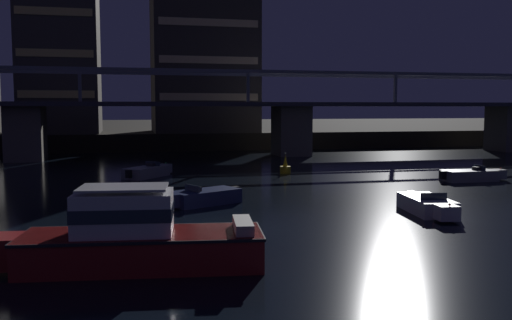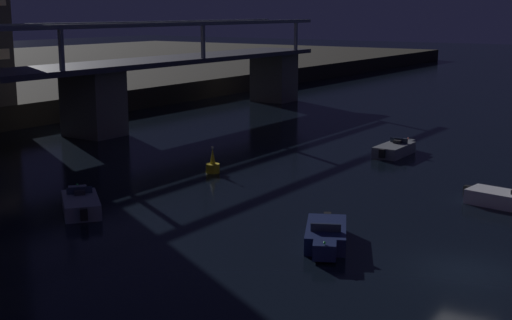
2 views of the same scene
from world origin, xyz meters
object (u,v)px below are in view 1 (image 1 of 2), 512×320
object	(u,v)px
tower_west_tall	(60,37)
speedboat_near_center	(428,205)
river_bridge	(165,118)
tower_central	(203,45)
cabin_cruiser_near_left	(133,237)
speedboat_far_left	(202,197)
speedboat_mid_left	(148,172)
speedboat_mid_center	(472,175)
channel_buoy	(285,168)

from	to	relation	value
tower_west_tall	speedboat_near_center	distance (m)	55.97
river_bridge	speedboat_near_center	bearing A→B (deg)	-72.78
tower_central	cabin_cruiser_near_left	xyz separation A→B (m)	(-10.03, -55.05, -12.60)
tower_west_tall	tower_central	xyz separation A→B (m)	(18.00, -0.60, -0.61)
tower_west_tall	speedboat_far_left	xyz separation A→B (m)	(11.87, -43.95, -13.85)
cabin_cruiser_near_left	speedboat_mid_left	world-z (taller)	cabin_cruiser_near_left
speedboat_mid_left	speedboat_far_left	size ratio (longest dim) A/B	0.94
river_bridge	tower_west_tall	bearing A→B (deg)	130.18
tower_west_tall	speedboat_near_center	size ratio (longest dim) A/B	4.67
river_bridge	tower_west_tall	world-z (taller)	tower_west_tall
speedboat_mid_left	river_bridge	bearing A→B (deg)	81.21
speedboat_mid_center	speedboat_far_left	size ratio (longest dim) A/B	1.05
speedboat_mid_left	speedboat_far_left	bearing A→B (deg)	-79.62
cabin_cruiser_near_left	speedboat_far_left	bearing A→B (deg)	71.54
river_bridge	speedboat_mid_left	bearing A→B (deg)	-98.79
tower_west_tall	speedboat_mid_left	size ratio (longest dim) A/B	5.28
speedboat_far_left	tower_west_tall	bearing A→B (deg)	105.11
river_bridge	channel_buoy	distance (m)	19.18
cabin_cruiser_near_left	channel_buoy	bearing A→B (deg)	63.07
tower_central	speedboat_mid_center	bearing A→B (deg)	-68.83
tower_west_tall	speedboat_far_left	distance (m)	47.58
tower_central	speedboat_far_left	size ratio (longest dim) A/B	4.70
speedboat_mid_center	river_bridge	bearing A→B (deg)	130.39
river_bridge	tower_central	world-z (taller)	tower_central
tower_west_tall	speedboat_mid_center	world-z (taller)	tower_west_tall
tower_west_tall	tower_central	distance (m)	18.02
speedboat_far_left	river_bridge	bearing A→B (deg)	89.81
speedboat_mid_left	tower_central	bearing A→B (deg)	74.06
channel_buoy	speedboat_mid_center	bearing A→B (deg)	-31.97
speedboat_near_center	channel_buoy	size ratio (longest dim) A/B	2.97
speedboat_mid_center	speedboat_far_left	xyz separation A→B (m)	(-20.80, -5.45, 0.00)
tower_west_tall	speedboat_near_center	xyz separation A→B (m)	(22.83, -49.19, -13.85)
river_bridge	speedboat_mid_left	distance (m)	17.07
speedboat_near_center	speedboat_far_left	xyz separation A→B (m)	(-10.96, 5.24, 0.00)
speedboat_far_left	channel_buoy	world-z (taller)	channel_buoy
tower_central	speedboat_near_center	xyz separation A→B (m)	(4.83, -48.59, -13.24)
tower_central	speedboat_far_left	world-z (taller)	tower_central
river_bridge	cabin_cruiser_near_left	size ratio (longest dim) A/B	9.73
river_bridge	speedboat_mid_center	distance (m)	32.18
speedboat_near_center	channel_buoy	bearing A→B (deg)	97.18
tower_central	cabin_cruiser_near_left	bearing A→B (deg)	-100.33
tower_west_tall	speedboat_mid_center	size ratio (longest dim) A/B	4.71
cabin_cruiser_near_left	speedboat_mid_center	xyz separation A→B (m)	(24.71, 17.15, -0.64)
tower_central	speedboat_mid_center	size ratio (longest dim) A/B	4.47
river_bridge	speedboat_near_center	distance (m)	36.87
tower_central	channel_buoy	bearing A→B (deg)	-85.23
speedboat_mid_center	speedboat_far_left	distance (m)	21.50
cabin_cruiser_near_left	speedboat_far_left	xyz separation A→B (m)	(3.91, 11.70, -0.64)
tower_west_tall	channel_buoy	world-z (taller)	tower_west_tall
cabin_cruiser_near_left	speedboat_mid_left	bearing A→B (deg)	86.66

